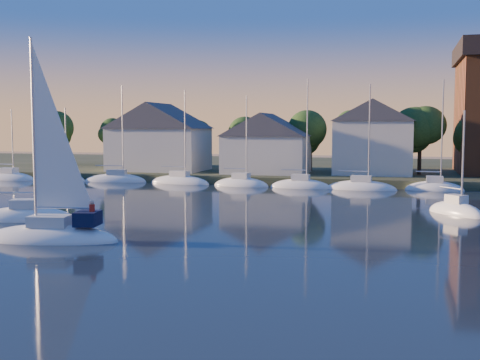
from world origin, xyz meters
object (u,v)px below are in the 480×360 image
at_px(clubhouse_west, 159,136).
at_px(drifting_sailboat_left, 26,219).
at_px(drifting_sailboat_right, 456,213).
at_px(clubhouse_centre, 267,143).
at_px(hero_sailboat, 52,232).
at_px(clubhouse_east, 374,136).

height_order(clubhouse_west, drifting_sailboat_left, drifting_sailboat_left).
height_order(clubhouse_west, drifting_sailboat_right, clubhouse_west).
xyz_separation_m(drifting_sailboat_left, drifting_sailboat_right, (32.68, 12.07, 0.00)).
height_order(clubhouse_centre, hero_sailboat, hero_sailboat).
height_order(clubhouse_east, drifting_sailboat_right, clubhouse_east).
relative_size(clubhouse_east, drifting_sailboat_right, 1.08).
xyz_separation_m(hero_sailboat, drifting_sailboat_right, (25.88, 19.10, -0.49)).
bearing_deg(drifting_sailboat_right, clubhouse_centre, 179.27).
distance_m(clubhouse_west, drifting_sailboat_right, 47.51).
relative_size(clubhouse_centre, drifting_sailboat_right, 1.19).
relative_size(clubhouse_west, drifting_sailboat_right, 1.41).
height_order(clubhouse_east, drifting_sailboat_left, clubhouse_east).
bearing_deg(drifting_sailboat_left, clubhouse_centre, 56.84).
distance_m(drifting_sailboat_left, drifting_sailboat_right, 34.84).
height_order(clubhouse_east, hero_sailboat, hero_sailboat).
bearing_deg(drifting_sailboat_right, clubhouse_west, -166.37).
xyz_separation_m(clubhouse_centre, drifting_sailboat_right, (22.13, -26.73, -5.04)).
height_order(clubhouse_west, hero_sailboat, hero_sailboat).
bearing_deg(drifting_sailboat_right, clubhouse_east, 155.45).
distance_m(hero_sailboat, drifting_sailboat_right, 32.17).
xyz_separation_m(clubhouse_centre, clubhouse_east, (14.00, 2.00, 0.87)).
relative_size(clubhouse_east, hero_sailboat, 0.75).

